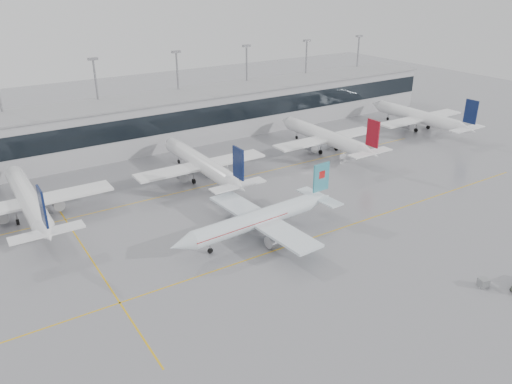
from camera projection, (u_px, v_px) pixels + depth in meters
ground at (295, 244)px, 83.16m from camera, size 320.00×320.00×0.00m
taxi_line_main at (295, 244)px, 83.15m from camera, size 120.00×0.25×0.01m
taxi_line_north at (210, 185)px, 106.21m from camera, size 120.00×0.25×0.01m
taxi_line_cross at (89, 255)px, 79.76m from camera, size 0.25×60.00×0.01m
terminal at (151, 123)px, 128.39m from camera, size 180.00×15.00×12.00m
terminal_glass at (162, 124)px, 121.98m from camera, size 180.00×0.20×5.00m
terminal_roof at (149, 99)px, 125.90m from camera, size 182.00×16.00×0.40m
light_masts at (140, 90)px, 130.05m from camera, size 156.40×1.00×22.60m
air_canada_jet at (261, 219)px, 84.59m from camera, size 33.39×25.89×10.13m
parked_jet_b at (29, 200)px, 90.14m from camera, size 29.64×36.96×11.72m
parked_jet_c at (201, 164)px, 107.55m from camera, size 29.64×36.96×11.72m
parked_jet_d at (326, 137)px, 124.96m from camera, size 29.64×36.96×11.72m
parked_jet_e at (420, 117)px, 142.37m from camera, size 29.64×36.96×11.72m
gse_unit at (483, 283)px, 71.49m from camera, size 1.63×1.56×1.32m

